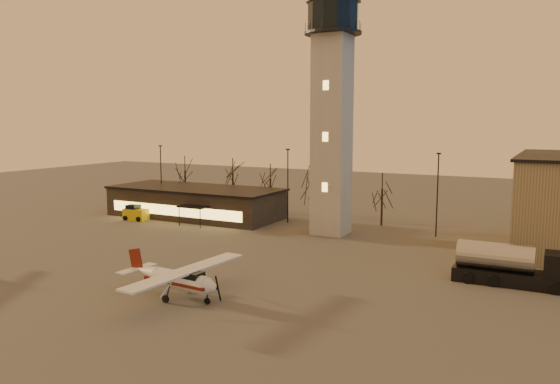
% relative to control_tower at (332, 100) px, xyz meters
% --- Properties ---
extents(ground, '(220.00, 220.00, 0.00)m').
position_rel_control_tower_xyz_m(ground, '(0.00, -30.00, -16.33)').
color(ground, '#4A4744').
rests_on(ground, ground).
extents(control_tower, '(6.80, 6.80, 32.60)m').
position_rel_control_tower_xyz_m(control_tower, '(0.00, 0.00, 0.00)').
color(control_tower, '#9A9892').
rests_on(control_tower, ground).
extents(terminal, '(25.40, 12.20, 4.30)m').
position_rel_control_tower_xyz_m(terminal, '(-21.99, 1.98, -14.17)').
color(terminal, black).
rests_on(terminal, ground).
extents(light_poles, '(58.50, 12.25, 10.14)m').
position_rel_control_tower_xyz_m(light_poles, '(0.50, 1.00, -10.92)').
color(light_poles, black).
rests_on(light_poles, ground).
extents(tree_row, '(37.20, 9.20, 8.80)m').
position_rel_control_tower_xyz_m(tree_row, '(-13.70, 9.16, -10.39)').
color(tree_row, black).
rests_on(tree_row, ground).
extents(cessna_front, '(9.98, 12.60, 3.46)m').
position_rel_control_tower_xyz_m(cessna_front, '(-0.69, -28.61, -15.14)').
color(cessna_front, silver).
rests_on(cessna_front, ground).
extents(fuel_truck, '(9.50, 3.21, 3.51)m').
position_rel_control_tower_xyz_m(fuel_truck, '(21.76, -12.57, -14.94)').
color(fuel_truck, black).
rests_on(fuel_truck, ground).
extents(service_cart, '(3.48, 2.36, 2.13)m').
position_rel_control_tower_xyz_m(service_cart, '(-27.96, -4.11, -15.51)').
color(service_cart, '#D9BB0C').
rests_on(service_cart, ground).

